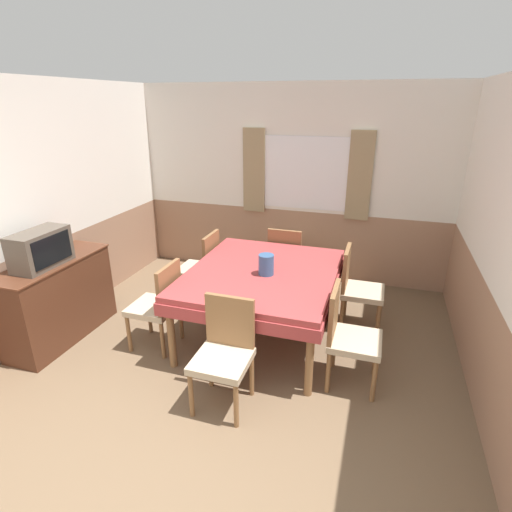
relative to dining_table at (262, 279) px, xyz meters
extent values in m
cube|color=white|center=(-0.14, 1.73, 1.11)|extent=(4.64, 0.05, 1.65)
cube|color=#9E755B|center=(-0.14, 1.73, -0.19)|extent=(4.64, 0.05, 0.95)
cube|color=white|center=(0.07, 1.69, 0.81)|extent=(1.23, 0.01, 0.95)
cube|color=#998460|center=(-0.64, 1.67, 0.81)|extent=(0.30, 0.03, 1.13)
cube|color=#998460|center=(0.78, 1.67, 0.81)|extent=(0.30, 0.03, 1.13)
cube|color=white|center=(-2.29, -0.36, 1.11)|extent=(0.05, 4.53, 1.65)
cube|color=#9E755B|center=(-2.29, -0.36, -0.19)|extent=(0.05, 4.53, 0.95)
cube|color=#9E755B|center=(2.01, -0.36, -0.19)|extent=(0.05, 4.53, 0.95)
cube|color=#9E3838|center=(0.00, 0.00, 0.07)|extent=(1.46, 1.71, 0.06)
cube|color=#9E3838|center=(0.00, 0.00, -0.02)|extent=(1.49, 1.74, 0.12)
cylinder|color=brown|center=(-0.65, -0.77, -0.31)|extent=(0.07, 0.07, 0.70)
cylinder|color=brown|center=(0.65, -0.77, -0.31)|extent=(0.07, 0.07, 0.70)
cylinder|color=brown|center=(-0.65, 0.77, -0.31)|extent=(0.07, 0.07, 0.70)
cylinder|color=brown|center=(0.65, 0.77, -0.31)|extent=(0.07, 0.07, 0.70)
cylinder|color=brown|center=(0.19, -1.31, -0.46)|extent=(0.04, 0.04, 0.40)
cylinder|color=brown|center=(-0.19, -1.31, -0.46)|extent=(0.04, 0.04, 0.40)
cylinder|color=brown|center=(0.19, -0.93, -0.46)|extent=(0.04, 0.04, 0.40)
cylinder|color=brown|center=(-0.19, -0.93, -0.46)|extent=(0.04, 0.04, 0.40)
cube|color=tan|center=(0.00, -1.12, -0.23)|extent=(0.44, 0.44, 0.06)
cube|color=brown|center=(0.00, -0.92, 0.03)|extent=(0.42, 0.04, 0.45)
cylinder|color=brown|center=(1.18, 0.69, -0.46)|extent=(0.04, 0.04, 0.40)
cylinder|color=brown|center=(1.18, 0.31, -0.46)|extent=(0.04, 0.04, 0.40)
cylinder|color=brown|center=(0.80, 0.69, -0.46)|extent=(0.04, 0.04, 0.40)
cylinder|color=brown|center=(0.80, 0.31, -0.46)|extent=(0.04, 0.04, 0.40)
cube|color=tan|center=(0.99, 0.50, -0.23)|extent=(0.44, 0.44, 0.06)
cube|color=brown|center=(0.79, 0.50, 0.03)|extent=(0.04, 0.42, 0.45)
cylinder|color=brown|center=(1.18, -0.31, -0.46)|extent=(0.04, 0.04, 0.40)
cylinder|color=brown|center=(1.18, -0.69, -0.46)|extent=(0.04, 0.04, 0.40)
cylinder|color=brown|center=(0.80, -0.31, -0.46)|extent=(0.04, 0.04, 0.40)
cylinder|color=brown|center=(0.80, -0.69, -0.46)|extent=(0.04, 0.04, 0.40)
cube|color=tan|center=(0.99, -0.50, -0.23)|extent=(0.44, 0.44, 0.06)
cube|color=brown|center=(0.79, -0.50, 0.03)|extent=(0.04, 0.42, 0.45)
cylinder|color=brown|center=(-1.18, 0.31, -0.46)|extent=(0.04, 0.04, 0.40)
cylinder|color=brown|center=(-1.18, 0.69, -0.46)|extent=(0.04, 0.04, 0.40)
cylinder|color=brown|center=(-0.80, 0.31, -0.46)|extent=(0.04, 0.04, 0.40)
cylinder|color=brown|center=(-0.80, 0.69, -0.46)|extent=(0.04, 0.04, 0.40)
cube|color=tan|center=(-0.99, 0.50, -0.23)|extent=(0.44, 0.44, 0.06)
cube|color=brown|center=(-0.79, 0.50, 0.03)|extent=(0.04, 0.42, 0.45)
cylinder|color=brown|center=(-0.19, 1.31, -0.46)|extent=(0.04, 0.04, 0.40)
cylinder|color=brown|center=(0.19, 1.31, -0.46)|extent=(0.04, 0.04, 0.40)
cylinder|color=brown|center=(-0.19, 0.93, -0.46)|extent=(0.04, 0.04, 0.40)
cylinder|color=brown|center=(0.19, 0.93, -0.46)|extent=(0.04, 0.04, 0.40)
cube|color=tan|center=(0.00, 1.12, -0.23)|extent=(0.44, 0.44, 0.06)
cube|color=brown|center=(0.00, 0.92, 0.03)|extent=(0.42, 0.04, 0.45)
cylinder|color=brown|center=(-1.18, -0.69, -0.46)|extent=(0.04, 0.04, 0.40)
cylinder|color=brown|center=(-1.18, -0.31, -0.46)|extent=(0.04, 0.04, 0.40)
cylinder|color=brown|center=(-0.80, -0.69, -0.46)|extent=(0.04, 0.04, 0.40)
cylinder|color=brown|center=(-0.80, -0.31, -0.46)|extent=(0.04, 0.04, 0.40)
cube|color=tan|center=(-0.99, -0.50, -0.23)|extent=(0.44, 0.44, 0.06)
cube|color=brown|center=(-0.79, -0.50, 0.03)|extent=(0.04, 0.42, 0.45)
cube|color=#4C2819|center=(-2.02, -0.67, -0.23)|extent=(0.44, 1.21, 0.87)
cube|color=brown|center=(-2.02, -0.67, 0.20)|extent=(0.46, 1.23, 0.02)
cube|color=#51473D|center=(-1.99, -0.79, 0.39)|extent=(0.28, 0.56, 0.36)
cube|color=black|center=(-1.84, -0.79, 0.39)|extent=(0.01, 0.46, 0.27)
cylinder|color=#335684|center=(0.06, -0.08, 0.20)|extent=(0.15, 0.15, 0.21)
camera|label=1|loc=(1.07, -3.56, 1.71)|focal=28.00mm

